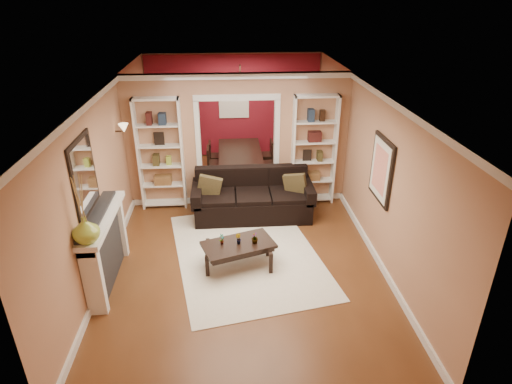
{
  "coord_description": "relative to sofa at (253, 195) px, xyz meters",
  "views": [
    {
      "loc": [
        -0.24,
        -7.12,
        4.17
      ],
      "look_at": [
        0.23,
        -0.8,
        1.13
      ],
      "focal_mm": 30.0,
      "sensor_mm": 36.0,
      "label": 1
    }
  ],
  "objects": [
    {
      "name": "area_rug",
      "position": [
        -0.2,
        -1.35,
        -0.46
      ],
      "size": [
        2.89,
        3.63,
        0.01
      ],
      "primitive_type": "cube",
      "rotation": [
        0.0,
        0.0,
        0.19
      ],
      "color": "white",
      "rests_on": "floor"
    },
    {
      "name": "pillow_right",
      "position": [
        0.84,
        -0.02,
        0.21
      ],
      "size": [
        0.44,
        0.29,
        0.43
      ],
      "primitive_type": "cube",
      "rotation": [
        0.0,
        0.0,
        -0.43
      ],
      "color": "brown",
      "rests_on": "sofa"
    },
    {
      "name": "bookshelf_left",
      "position": [
        -1.8,
        0.58,
        0.69
      ],
      "size": [
        0.9,
        0.3,
        2.3
      ],
      "primitive_type": "cube",
      "color": "white",
      "rests_on": "floor"
    },
    {
      "name": "plant_left",
      "position": [
        -0.61,
        -1.69,
        0.06
      ],
      "size": [
        0.11,
        0.12,
        0.19
      ],
      "primitive_type": "imported",
      "rotation": [
        0.0,
        0.0,
        1.05
      ],
      "color": "#336626",
      "rests_on": "coffee_table"
    },
    {
      "name": "mirror",
      "position": [
        -2.48,
        -1.95,
        1.34
      ],
      "size": [
        0.03,
        0.95,
        1.1
      ],
      "primitive_type": "cube",
      "color": "silver",
      "rests_on": "wall_left"
    },
    {
      "name": "wall_front",
      "position": [
        -0.25,
        -4.45,
        0.89
      ],
      "size": [
        8.0,
        0.0,
        8.0
      ],
      "primitive_type": "plane",
      "rotation": [
        -1.57,
        0.0,
        0.0
      ],
      "color": "tan",
      "rests_on": "ground"
    },
    {
      "name": "dining_table",
      "position": [
        -0.13,
        2.09,
        -0.14
      ],
      "size": [
        1.83,
        1.02,
        0.64
      ],
      "primitive_type": "imported",
      "rotation": [
        0.0,
        0.0,
        1.57
      ],
      "color": "black",
      "rests_on": "floor"
    },
    {
      "name": "wall_right",
      "position": [
        2.0,
        -0.45,
        0.89
      ],
      "size": [
        0.0,
        8.0,
        8.0
      ],
      "primitive_type": "plane",
      "rotation": [
        1.57,
        0.0,
        -1.57
      ],
      "color": "tan",
      "rests_on": "ground"
    },
    {
      "name": "dining_chair_se",
      "position": [
        0.42,
        2.39,
        -0.07
      ],
      "size": [
        0.47,
        0.47,
        0.78
      ],
      "primitive_type": "cube",
      "rotation": [
        0.0,
        0.0,
        -1.31
      ],
      "color": "black",
      "rests_on": "floor"
    },
    {
      "name": "wall_sconce",
      "position": [
        -2.4,
        0.1,
        1.37
      ],
      "size": [
        0.18,
        0.18,
        0.22
      ],
      "primitive_type": "cube",
      "color": "#FFE0A5",
      "rests_on": "wall_left"
    },
    {
      "name": "dining_chair_sw",
      "position": [
        -0.68,
        2.39,
        -0.07
      ],
      "size": [
        0.44,
        0.44,
        0.79
      ],
      "primitive_type": "cube",
      "rotation": [
        0.0,
        0.0,
        1.7
      ],
      "color": "black",
      "rests_on": "floor"
    },
    {
      "name": "red_back_panel",
      "position": [
        -0.25,
        3.52,
        0.86
      ],
      "size": [
        4.44,
        0.04,
        2.64
      ],
      "primitive_type": "cube",
      "color": "maroon",
      "rests_on": "floor"
    },
    {
      "name": "coffee_table",
      "position": [
        -0.35,
        -1.69,
        -0.25
      ],
      "size": [
        1.27,
        0.95,
        0.43
      ],
      "primitive_type": "cube",
      "rotation": [
        0.0,
        0.0,
        0.33
      ],
      "color": "black",
      "rests_on": "floor"
    },
    {
      "name": "vase",
      "position": [
        -2.34,
        -2.65,
        0.88
      ],
      "size": [
        0.45,
        0.45,
        0.37
      ],
      "primitive_type": "imported",
      "rotation": [
        0.0,
        0.0,
        0.35
      ],
      "color": "#95B239",
      "rests_on": "fireplace"
    },
    {
      "name": "fireplace",
      "position": [
        -2.34,
        -1.95,
        0.12
      ],
      "size": [
        0.32,
        1.7,
        1.16
      ],
      "primitive_type": "cube",
      "color": "white",
      "rests_on": "floor"
    },
    {
      "name": "partition_wall",
      "position": [
        -0.25,
        0.75,
        0.89
      ],
      "size": [
        4.5,
        0.15,
        2.7
      ],
      "primitive_type": "cube",
      "color": "tan",
      "rests_on": "floor"
    },
    {
      "name": "sofa",
      "position": [
        0.0,
        0.0,
        0.0
      ],
      "size": [
        2.37,
        1.02,
        0.93
      ],
      "primitive_type": "cube",
      "color": "black",
      "rests_on": "floor"
    },
    {
      "name": "dining_window",
      "position": [
        -0.25,
        3.48,
        1.09
      ],
      "size": [
        0.78,
        0.03,
        0.98
      ],
      "primitive_type": "cube",
      "color": "#8CA5CC",
      "rests_on": "wall_back"
    },
    {
      "name": "framed_art",
      "position": [
        1.96,
        -1.45,
        1.09
      ],
      "size": [
        0.04,
        0.85,
        1.05
      ],
      "primitive_type": "cube",
      "color": "black",
      "rests_on": "wall_right"
    },
    {
      "name": "wall_back",
      "position": [
        -0.25,
        3.55,
        0.89
      ],
      "size": [
        8.0,
        0.0,
        8.0
      ],
      "primitive_type": "plane",
      "rotation": [
        1.57,
        0.0,
        0.0
      ],
      "color": "tan",
      "rests_on": "ground"
    },
    {
      "name": "floor",
      "position": [
        -0.25,
        -0.45,
        -0.46
      ],
      "size": [
        8.0,
        8.0,
        0.0
      ],
      "primitive_type": "plane",
      "color": "brown",
      "rests_on": "ground"
    },
    {
      "name": "dining_chair_nw",
      "position": [
        -0.68,
        1.79,
        -0.03
      ],
      "size": [
        0.53,
        0.53,
        0.87
      ],
      "primitive_type": "cube",
      "rotation": [
        0.0,
        0.0,
        1.31
      ],
      "color": "black",
      "rests_on": "floor"
    },
    {
      "name": "plant_center",
      "position": [
        -0.35,
        -1.69,
        0.05
      ],
      "size": [
        0.12,
        0.12,
        0.17
      ],
      "primitive_type": "imported",
      "rotation": [
        0.0,
        0.0,
        2.35
      ],
      "color": "#336626",
      "rests_on": "coffee_table"
    },
    {
      "name": "ceiling",
      "position": [
        -0.25,
        -0.45,
        2.24
      ],
      "size": [
        8.0,
        8.0,
        0.0
      ],
      "primitive_type": "plane",
      "rotation": [
        3.14,
        0.0,
        0.0
      ],
      "color": "white",
      "rests_on": "ground"
    },
    {
      "name": "plant_right",
      "position": [
        -0.08,
        -1.69,
        0.06
      ],
      "size": [
        0.12,
        0.12,
        0.19
      ],
      "primitive_type": "imported",
      "rotation": [
        0.0,
        0.0,
        4.56
      ],
      "color": "#336626",
      "rests_on": "coffee_table"
    },
    {
      "name": "dining_chair_ne",
      "position": [
        0.42,
        1.79,
        -0.07
      ],
      "size": [
        0.4,
        0.4,
        0.79
      ],
      "primitive_type": "cube",
      "rotation": [
        0.0,
        0.0,
        -1.6
      ],
      "color": "black",
      "rests_on": "floor"
    },
    {
      "name": "pillow_left",
      "position": [
        -0.84,
        -0.02,
        0.21
      ],
      "size": [
        0.46,
        0.18,
        0.45
      ],
      "primitive_type": "cube",
      "rotation": [
        0.0,
        0.0,
        -0.12
      ],
      "color": "brown",
      "rests_on": "sofa"
    },
    {
      "name": "bookshelf_right",
      "position": [
        1.3,
        0.58,
        0.69
      ],
      "size": [
        0.9,
        0.3,
        2.3
      ],
      "primitive_type": "cube",
      "color": "white",
      "rests_on": "floor"
    },
    {
      "name": "wall_left",
      "position": [
        -2.5,
        -0.45,
        0.89
      ],
      "size": [
        0.0,
        8.0,
        8.0
      ],
      "primitive_type": "plane",
      "rotation": [
        1.57,
        0.0,
        1.57
      ],
      "color": "tan",
      "rests_on": "ground"
    },
    {
      "name": "chandelier",
      "position": [
        -0.25,
        2.25,
        1.56
      ],
      "size": [
        0.5,
        0.5,
        0.3
      ],
      "primitive_type": "cube",
      "color": "#302015",
      "rests_on": "ceiling"
    }
  ]
}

